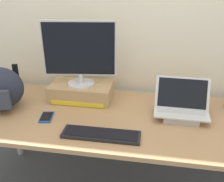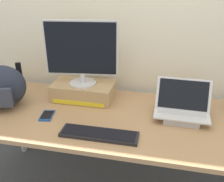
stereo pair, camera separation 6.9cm
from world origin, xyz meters
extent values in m
cube|color=silver|center=(0.00, 0.50, 1.30)|extent=(7.00, 0.10, 2.60)
cube|color=#A87F56|center=(0.00, 0.00, 0.70)|extent=(2.03, 0.80, 0.03)
cylinder|color=#B2B2B7|center=(-0.95, 0.34, 0.34)|extent=(0.05, 0.05, 0.68)
cube|color=tan|center=(-0.27, 0.21, 0.77)|extent=(0.45, 0.25, 0.12)
cube|color=yellow|center=(-0.27, 0.08, 0.73)|extent=(0.38, 0.00, 0.03)
cylinder|color=silver|center=(-0.27, 0.21, 0.84)|extent=(0.20, 0.20, 0.01)
cylinder|color=silver|center=(-0.27, 0.21, 0.88)|extent=(0.04, 0.04, 0.07)
cube|color=silver|center=(-0.27, 0.21, 1.10)|extent=(0.52, 0.09, 0.39)
cube|color=black|center=(-0.26, 0.19, 1.10)|extent=(0.49, 0.07, 0.37)
cube|color=#ADADB2|center=(0.45, 0.05, 0.73)|extent=(0.22, 0.20, 0.04)
cube|color=silver|center=(0.45, 0.05, 0.76)|extent=(0.35, 0.22, 0.01)
cube|color=#B7B7BC|center=(0.45, 0.07, 0.76)|extent=(0.31, 0.13, 0.00)
cube|color=silver|center=(0.45, 0.11, 0.86)|extent=(0.35, 0.11, 0.20)
cube|color=black|center=(0.45, 0.11, 0.86)|extent=(0.31, 0.09, 0.17)
cube|color=black|center=(-0.02, -0.25, 0.72)|extent=(0.46, 0.13, 0.02)
cube|color=black|center=(-0.02, -0.25, 0.73)|extent=(0.43, 0.11, 0.00)
ellipsoid|color=#232838|center=(-0.78, -0.02, 0.86)|extent=(0.37, 0.31, 0.30)
cube|color=black|center=(-0.73, 0.13, 0.88)|extent=(0.04, 0.03, 0.22)
cube|color=#19479E|center=(-0.42, -0.10, 0.72)|extent=(0.10, 0.14, 0.01)
cube|color=black|center=(-0.42, -0.10, 0.72)|extent=(0.08, 0.12, 0.00)
sphere|color=gold|center=(-0.91, 0.33, 0.76)|extent=(0.09, 0.09, 0.09)
sphere|color=black|center=(-0.92, 0.30, 0.77)|extent=(0.01, 0.01, 0.01)
sphere|color=black|center=(-0.89, 0.30, 0.77)|extent=(0.01, 0.01, 0.01)
camera|label=1|loc=(0.24, -1.45, 1.58)|focal=40.78mm
camera|label=2|loc=(0.31, -1.44, 1.58)|focal=40.78mm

